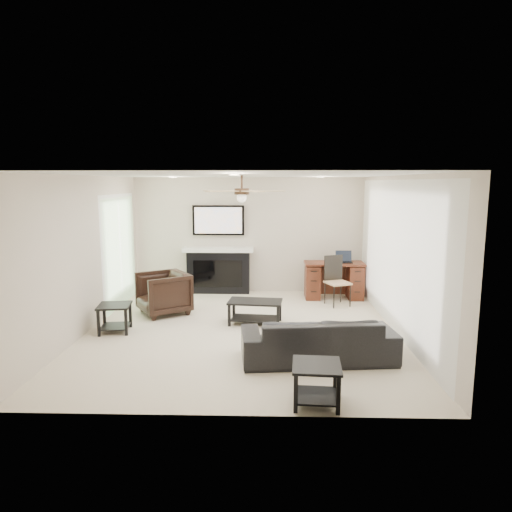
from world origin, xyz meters
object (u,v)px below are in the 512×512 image
Objects in this scene: fireplace_unit at (218,250)px; coffee_table at (255,312)px; sofa at (318,339)px; desk at (334,280)px; armchair at (163,293)px.

coffee_table is at bearing -68.42° from fireplace_unit.
sofa is at bearing -65.01° from fireplace_unit.
fireplace_unit is at bearing -70.66° from sofa.
coffee_table is 0.47× the size of fireplace_unit.
desk is (2.45, -0.42, -0.57)m from fireplace_unit.
sofa is 2.29× the size of coffee_table.
fireplace_unit reaches higher than desk.
coffee_table is at bearing 39.11° from armchair.
coffee_table is (1.70, -0.55, -0.19)m from armchair.
armchair is at bearing -159.56° from desk.
sofa is 1.08× the size of fireplace_unit.
sofa is 3.44m from desk.
coffee_table is (-0.90, 1.60, -0.10)m from sofa.
sofa is at bearing -54.47° from coffee_table.
fireplace_unit is 2.55m from desk.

